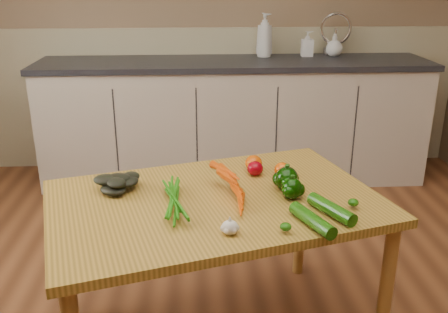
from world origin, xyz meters
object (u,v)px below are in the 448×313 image
at_px(tomato_b, 254,163).
at_px(zucchini_a, 331,209).
at_px(carrot_bunch, 214,192).
at_px(garlic_bulb, 230,227).
at_px(leafy_greens, 121,179).
at_px(pepper_a, 286,179).
at_px(soap_bottle_b, 307,44).
at_px(tomato_a, 255,168).
at_px(zucchini_b, 312,220).
at_px(pepper_b, 287,178).
at_px(pepper_c, 292,188).
at_px(table, 215,216).
at_px(soap_bottle_a, 265,35).
at_px(tomato_c, 282,170).
at_px(soap_bottle_c, 334,45).

xyz_separation_m(tomato_b, zucchini_a, (0.23, -0.45, -0.01)).
xyz_separation_m(carrot_bunch, garlic_bulb, (0.04, -0.27, -0.01)).
xyz_separation_m(leafy_greens, pepper_a, (0.66, -0.05, 0.00)).
xyz_separation_m(soap_bottle_b, tomato_b, (-0.60, -1.72, -0.28)).
xyz_separation_m(tomato_a, zucchini_b, (0.14, -0.47, -0.01)).
relative_size(carrot_bunch, pepper_b, 2.57).
xyz_separation_m(carrot_bunch, pepper_a, (0.29, 0.07, 0.02)).
height_order(leafy_greens, tomato_b, leafy_greens).
height_order(pepper_c, tomato_b, pepper_c).
xyz_separation_m(pepper_c, tomato_a, (-0.12, 0.24, -0.01)).
relative_size(table, soap_bottle_a, 4.51).
relative_size(leafy_greens, pepper_b, 1.97).
bearing_deg(tomato_c, pepper_b, -91.22).
bearing_deg(pepper_c, zucchini_a, -52.98).
distance_m(carrot_bunch, pepper_c, 0.30).
distance_m(soap_bottle_c, carrot_bunch, 2.27).
distance_m(pepper_a, zucchini_b, 0.32).
xyz_separation_m(table, pepper_c, (0.30, -0.01, 0.12)).
xyz_separation_m(pepper_a, zucchini_b, (0.04, -0.31, -0.02)).
distance_m(pepper_a, pepper_c, 0.08).
bearing_deg(soap_bottle_a, zucchini_a, -126.22).
bearing_deg(zucchini_b, soap_bottle_c, 73.64).
distance_m(pepper_a, tomato_b, 0.24).
relative_size(carrot_bunch, garlic_bulb, 4.11).
bearing_deg(tomato_a, zucchini_b, -73.08).
bearing_deg(soap_bottle_c, tomato_c, 70.47).
bearing_deg(pepper_a, soap_bottle_a, 85.18).
relative_size(garlic_bulb, zucchini_b, 0.26).
xyz_separation_m(garlic_bulb, zucchini_b, (0.29, 0.03, 0.00)).
distance_m(pepper_b, zucchini_b, 0.33).
xyz_separation_m(table, pepper_b, (0.29, 0.08, 0.12)).
bearing_deg(carrot_bunch, pepper_b, -0.20).
bearing_deg(pepper_c, leafy_greens, 169.25).
bearing_deg(soap_bottle_a, zucchini_b, -128.41).
distance_m(soap_bottle_a, tomato_c, 1.84).
height_order(soap_bottle_c, garlic_bulb, soap_bottle_c).
relative_size(pepper_c, tomato_b, 1.09).
bearing_deg(pepper_a, pepper_b, 69.78).
bearing_deg(zucchini_a, zucchini_b, -137.90).
xyz_separation_m(tomato_a, zucchini_a, (0.23, -0.39, -0.01)).
distance_m(pepper_c, tomato_b, 0.32).
bearing_deg(pepper_c, carrot_bunch, 178.50).
height_order(soap_bottle_c, tomato_b, soap_bottle_c).
height_order(leafy_greens, tomato_a, leafy_greens).
relative_size(soap_bottle_a, pepper_a, 3.41).
xyz_separation_m(tomato_c, zucchini_b, (0.03, -0.45, -0.01)).
bearing_deg(soap_bottle_c, tomato_a, 67.16).
relative_size(leafy_greens, garlic_bulb, 3.16).
distance_m(table, soap_bottle_c, 2.28).
relative_size(soap_bottle_a, pepper_b, 3.49).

